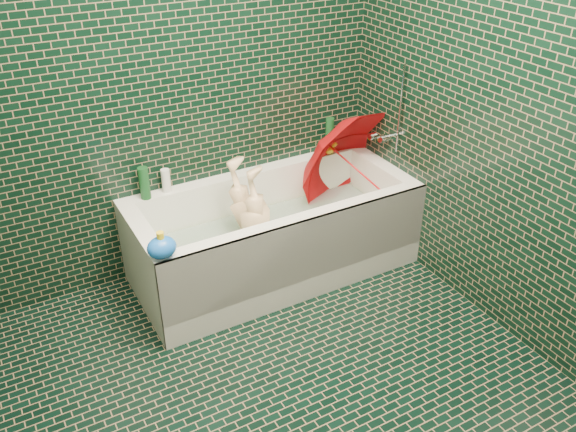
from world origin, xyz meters
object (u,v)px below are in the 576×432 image
bathtub (275,242)px  umbrella (358,171)px  rubber_duck (330,148)px  bath_toy (162,247)px  child (258,233)px

bathtub → umbrella: umbrella is taller
rubber_duck → umbrella: bearing=-62.5°
bathtub → bath_toy: size_ratio=10.10×
bath_toy → rubber_duck: bearing=35.4°
bathtub → bath_toy: bearing=-158.5°
bath_toy → child: bearing=36.1°
child → bath_toy: 0.81m
umbrella → child: bearing=178.7°
bathtub → umbrella: size_ratio=2.37×
bath_toy → umbrella: bearing=24.5°
child → rubber_duck: rubber_duck is taller
bath_toy → bathtub: bearing=32.5°
bathtub → child: size_ratio=1.78×
umbrella → bathtub: bearing=179.5°
bathtub → rubber_duck: (0.59, 0.31, 0.38)m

